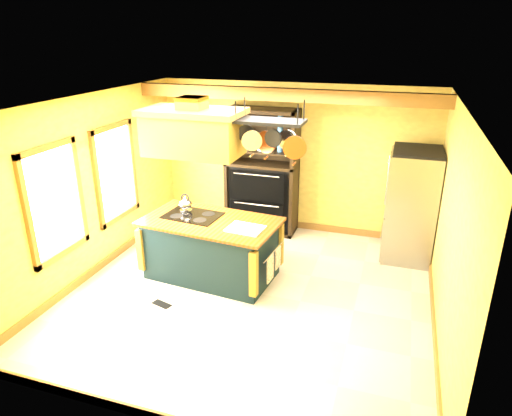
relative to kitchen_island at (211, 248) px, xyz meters
The scene contains 15 objects.
floor 0.91m from the kitchen_island, 22.43° to the right, with size 5.00×5.00×0.00m, color beige.
ceiling 2.36m from the kitchen_island, 22.43° to the right, with size 5.00×5.00×0.00m, color white.
wall_back 2.48m from the kitchen_island, 71.89° to the left, with size 5.00×0.02×2.70m, color #E8C554.
wall_front 3.02m from the kitchen_island, 75.56° to the right, with size 5.00×0.02×2.70m, color #E8C554.
wall_left 2.01m from the kitchen_island, behind, with size 0.02×5.00×2.70m, color #E8C554.
wall_right 3.35m from the kitchen_island, ahead, with size 0.02×5.00×2.70m, color #E8C554.
ceiling_beam 2.64m from the kitchen_island, 62.81° to the left, with size 5.00×0.15×0.20m, color olive.
window_near 2.26m from the kitchen_island, 147.83° to the right, with size 0.06×1.06×1.56m.
window_far 2.00m from the kitchen_island, behind, with size 0.06×1.06×1.56m.
kitchen_island is the anchor object (origin of this frame).
range_hood 1.78m from the kitchen_island, behind, with size 1.40×0.79×0.80m.
pot_rack 2.05m from the kitchen_island, ahead, with size 0.99×0.45×0.72m.
refrigerator 3.26m from the kitchen_island, 29.65° to the left, with size 0.77×0.91×1.78m.
hutch 2.01m from the kitchen_island, 84.00° to the left, with size 1.29×0.58×2.28m.
floor_register 1.13m from the kitchen_island, 109.78° to the right, with size 0.28×0.12×0.01m, color black.
Camera 1 is at (1.83, -5.39, 3.53)m, focal length 32.00 mm.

